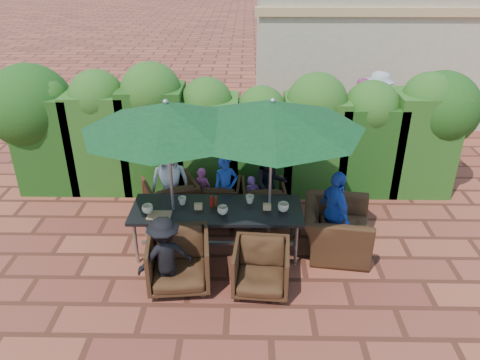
{
  "coord_description": "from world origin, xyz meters",
  "views": [
    {
      "loc": [
        0.25,
        -5.9,
        4.33
      ],
      "look_at": [
        0.14,
        0.4,
        1.12
      ],
      "focal_mm": 35.0,
      "sensor_mm": 36.0,
      "label": 1
    }
  ],
  "objects_px": {
    "umbrella_right": "(272,115)",
    "chair_far_right": "(263,198)",
    "chair_far_left": "(171,198)",
    "umbrella_left": "(166,117)",
    "chair_near_right": "(261,266)",
    "chair_near_left": "(179,259)",
    "chair_far_mid": "(220,196)",
    "chair_end_right": "(337,222)",
    "dining_table": "(217,213)"
  },
  "relations": [
    {
      "from": "umbrella_right",
      "to": "chair_far_right",
      "type": "height_order",
      "value": "umbrella_right"
    },
    {
      "from": "umbrella_right",
      "to": "chair_far_left",
      "type": "distance_m",
      "value": 2.57
    },
    {
      "from": "umbrella_left",
      "to": "chair_near_right",
      "type": "relative_size",
      "value": 3.18
    },
    {
      "from": "umbrella_right",
      "to": "chair_near_left",
      "type": "xyz_separation_m",
      "value": [
        -1.27,
        -0.88,
        -1.78
      ]
    },
    {
      "from": "chair_far_mid",
      "to": "umbrella_left",
      "type": "bearing_deg",
      "value": 62.96
    },
    {
      "from": "chair_near_left",
      "to": "chair_near_right",
      "type": "xyz_separation_m",
      "value": [
        1.14,
        -0.09,
        -0.04
      ]
    },
    {
      "from": "chair_near_right",
      "to": "chair_far_right",
      "type": "bearing_deg",
      "value": 92.29
    },
    {
      "from": "chair_far_left",
      "to": "chair_far_mid",
      "type": "height_order",
      "value": "chair_far_left"
    },
    {
      "from": "umbrella_left",
      "to": "chair_near_right",
      "type": "distance_m",
      "value": 2.41
    },
    {
      "from": "chair_far_left",
      "to": "chair_far_right",
      "type": "bearing_deg",
      "value": 160.3
    },
    {
      "from": "umbrella_right",
      "to": "chair_far_mid",
      "type": "distance_m",
      "value": 2.26
    },
    {
      "from": "chair_near_right",
      "to": "chair_end_right",
      "type": "bearing_deg",
      "value": 43.75
    },
    {
      "from": "umbrella_left",
      "to": "chair_far_left",
      "type": "height_order",
      "value": "umbrella_left"
    },
    {
      "from": "chair_far_mid",
      "to": "dining_table",
      "type": "bearing_deg",
      "value": 93.88
    },
    {
      "from": "chair_near_left",
      "to": "chair_far_right",
      "type": "bearing_deg",
      "value": 50.95
    },
    {
      "from": "chair_far_mid",
      "to": "chair_end_right",
      "type": "relative_size",
      "value": 0.64
    },
    {
      "from": "chair_end_right",
      "to": "chair_far_mid",
      "type": "bearing_deg",
      "value": 69.01
    },
    {
      "from": "chair_end_right",
      "to": "umbrella_right",
      "type": "bearing_deg",
      "value": 97.83
    },
    {
      "from": "umbrella_right",
      "to": "chair_far_right",
      "type": "distance_m",
      "value": 2.08
    },
    {
      "from": "chair_far_left",
      "to": "chair_near_left",
      "type": "height_order",
      "value": "chair_near_left"
    },
    {
      "from": "dining_table",
      "to": "chair_near_left",
      "type": "distance_m",
      "value": 0.99
    },
    {
      "from": "chair_far_right",
      "to": "chair_near_right",
      "type": "relative_size",
      "value": 0.96
    },
    {
      "from": "dining_table",
      "to": "chair_end_right",
      "type": "relative_size",
      "value": 2.24
    },
    {
      "from": "dining_table",
      "to": "chair_far_mid",
      "type": "distance_m",
      "value": 1.11
    },
    {
      "from": "umbrella_left",
      "to": "chair_near_left",
      "type": "bearing_deg",
      "value": -77.91
    },
    {
      "from": "chair_near_right",
      "to": "dining_table",
      "type": "bearing_deg",
      "value": 130.24
    },
    {
      "from": "chair_near_right",
      "to": "chair_near_left",
      "type": "bearing_deg",
      "value": -179.7
    },
    {
      "from": "dining_table",
      "to": "umbrella_left",
      "type": "distance_m",
      "value": 1.67
    },
    {
      "from": "umbrella_right",
      "to": "chair_near_right",
      "type": "distance_m",
      "value": 2.07
    },
    {
      "from": "dining_table",
      "to": "chair_near_right",
      "type": "bearing_deg",
      "value": -54.35
    },
    {
      "from": "umbrella_right",
      "to": "chair_far_mid",
      "type": "xyz_separation_m",
      "value": [
        -0.82,
        1.02,
        -1.85
      ]
    },
    {
      "from": "chair_far_mid",
      "to": "chair_far_right",
      "type": "height_order",
      "value": "chair_far_right"
    },
    {
      "from": "chair_near_right",
      "to": "chair_end_right",
      "type": "xyz_separation_m",
      "value": [
        1.18,
        0.96,
        0.12
      ]
    },
    {
      "from": "chair_far_left",
      "to": "chair_near_left",
      "type": "relative_size",
      "value": 0.98
    },
    {
      "from": "chair_far_left",
      "to": "chair_end_right",
      "type": "relative_size",
      "value": 0.74
    },
    {
      "from": "dining_table",
      "to": "chair_far_mid",
      "type": "bearing_deg",
      "value": 91.13
    },
    {
      "from": "umbrella_left",
      "to": "dining_table",
      "type": "bearing_deg",
      "value": 2.62
    },
    {
      "from": "dining_table",
      "to": "umbrella_left",
      "type": "relative_size",
      "value": 1.05
    },
    {
      "from": "chair_far_left",
      "to": "dining_table",
      "type": "bearing_deg",
      "value": 109.31
    },
    {
      "from": "dining_table",
      "to": "umbrella_right",
      "type": "bearing_deg",
      "value": 3.35
    },
    {
      "from": "chair_far_left",
      "to": "chair_far_right",
      "type": "relative_size",
      "value": 1.14
    },
    {
      "from": "umbrella_left",
      "to": "chair_far_left",
      "type": "relative_size",
      "value": 2.9
    },
    {
      "from": "dining_table",
      "to": "umbrella_left",
      "type": "xyz_separation_m",
      "value": [
        -0.65,
        -0.03,
        1.54
      ]
    },
    {
      "from": "chair_far_left",
      "to": "chair_end_right",
      "type": "height_order",
      "value": "chair_end_right"
    },
    {
      "from": "dining_table",
      "to": "chair_near_left",
      "type": "height_order",
      "value": "chair_near_left"
    },
    {
      "from": "dining_table",
      "to": "chair_far_right",
      "type": "bearing_deg",
      "value": 54.06
    },
    {
      "from": "umbrella_left",
      "to": "chair_far_left",
      "type": "bearing_deg",
      "value": 101.87
    },
    {
      "from": "chair_far_right",
      "to": "dining_table",
      "type": "bearing_deg",
      "value": 50.6
    },
    {
      "from": "dining_table",
      "to": "chair_end_right",
      "type": "height_order",
      "value": "chair_end_right"
    },
    {
      "from": "chair_far_mid",
      "to": "chair_far_right",
      "type": "distance_m",
      "value": 0.76
    }
  ]
}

